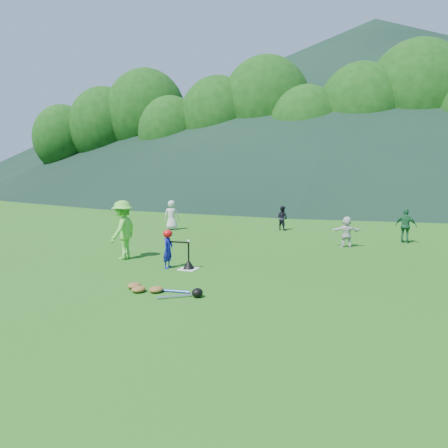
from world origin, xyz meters
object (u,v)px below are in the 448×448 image
batter_child (168,249)px  batting_tee (189,264)px  fielder_a (172,215)px  equipment_pile (156,289)px  fielder_c (406,226)px  home_plate (189,269)px  fielder_b (282,218)px  adult_coach (123,230)px  fielder_d (347,232)px

batter_child → batting_tee: size_ratio=1.44×
fielder_a → equipment_pile: 10.02m
fielder_c → home_plate: bearing=63.3°
home_plate → batter_child: (-0.58, -0.04, 0.48)m
batter_child → fielder_c: (5.86, 6.64, 0.12)m
equipment_pile → batter_child: bearing=112.4°
batter_child → fielder_b: fielder_b is taller
batter_child → equipment_pile: bearing=-159.1°
fielder_a → batter_child: bearing=91.4°
batting_tee → equipment_pile: bearing=-81.7°
adult_coach → fielder_a: (-1.72, 6.16, -0.20)m
fielder_b → fielder_d: (3.03, -3.45, -0.01)m
home_plate → batting_tee: size_ratio=0.66×
batter_child → equipment_pile: size_ratio=0.55×
home_plate → fielder_d: fielder_d is taller
fielder_b → batting_tee: size_ratio=1.54×
batter_child → adult_coach: 1.95m
fielder_c → fielder_d: fielder_c is taller
batter_child → fielder_b: bearing=-8.1°
batter_child → fielder_b: (0.97, 8.44, 0.03)m
adult_coach → fielder_b: (2.77, 7.80, -0.32)m
fielder_c → equipment_pile: size_ratio=0.68×
home_plate → batter_child: size_ratio=0.46×
fielder_d → batting_tee: fielder_d is taller
home_plate → fielder_d: bearing=55.3°
fielder_c → fielder_d: size_ratio=1.18×
batter_child → adult_coach: adult_coach is taller
batter_child → fielder_b: 8.49m
batting_tee → equipment_pile: batting_tee is taller
batter_child → adult_coach: (-1.81, 0.64, 0.35)m
adult_coach → fielder_d: size_ratio=1.63×
home_plate → fielder_d: (3.43, 4.94, 0.51)m
adult_coach → equipment_pile: 3.97m
fielder_c → fielder_a: bearing=11.0°
batter_child → equipment_pile: 2.39m
fielder_c → batting_tee: 8.46m
batter_child → fielder_d: 6.39m
adult_coach → fielder_c: size_ratio=1.38×
adult_coach → fielder_d: (5.81, 4.35, -0.33)m
fielder_a → fielder_c: bearing=153.0°
home_plate → batting_tee: batting_tee is taller
adult_coach → fielder_c: adult_coach is taller
fielder_b → fielder_d: 4.60m
fielder_b → fielder_c: bearing=-177.8°
fielder_c → batting_tee: bearing=63.3°
fielder_a → batting_tee: bearing=95.3°
home_plate → fielder_d: 6.04m
home_plate → fielder_a: (-4.10, 6.76, 0.63)m
home_plate → fielder_b: fielder_b is taller
adult_coach → batting_tee: 2.56m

